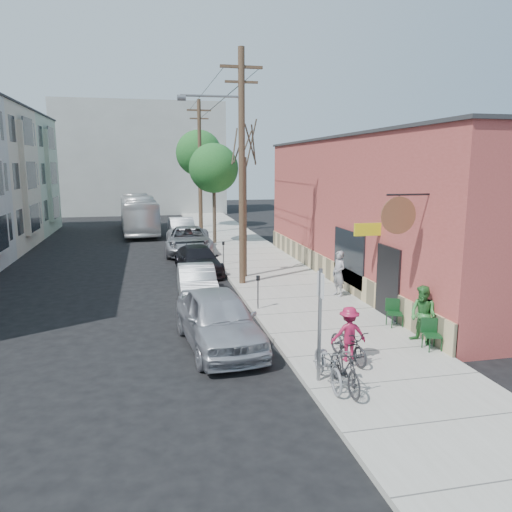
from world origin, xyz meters
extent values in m
plane|color=black|center=(0.00, 0.00, 0.00)|extent=(120.00, 120.00, 0.00)
cube|color=#A7A59B|center=(4.25, 11.00, 0.07)|extent=(4.50, 58.00, 0.15)
cube|color=#A3413C|center=(9.00, 5.00, 3.25)|extent=(5.00, 20.00, 6.50)
cube|color=#2B2B2D|center=(9.00, 5.00, 6.55)|extent=(5.20, 20.20, 0.12)
cube|color=tan|center=(6.48, 5.00, 0.55)|extent=(0.10, 20.00, 1.10)
cube|color=black|center=(6.47, -1.00, 1.30)|extent=(0.10, 1.60, 2.60)
cube|color=black|center=(6.47, 2.50, 1.60)|extent=(0.08, 3.00, 2.20)
cylinder|color=brown|center=(5.55, -3.20, 3.90)|extent=(1.10, 0.06, 1.10)
cube|color=#CECE18|center=(6.00, -0.20, 3.10)|extent=(1.00, 0.08, 0.45)
cube|color=#BEB29A|center=(-9.25, 18.00, 4.50)|extent=(1.10, 3.20, 7.00)
cube|color=#9EAD92|center=(-12.00, 26.00, 4.50)|extent=(6.00, 8.00, 9.00)
cube|color=#9EAD92|center=(-9.25, 26.00, 4.50)|extent=(1.10, 3.20, 7.00)
cube|color=#A9AAA5|center=(-2.00, 42.00, 6.00)|extent=(18.00, 8.00, 12.00)
cube|color=slate|center=(2.35, -5.58, 1.55)|extent=(0.07, 0.07, 2.80)
cube|color=silver|center=(2.35, -5.58, 2.55)|extent=(0.02, 0.45, 0.60)
cylinder|color=slate|center=(2.25, 0.79, 0.70)|extent=(0.06, 0.06, 1.10)
cylinder|color=black|center=(2.25, 0.79, 1.30)|extent=(0.14, 0.14, 0.18)
cylinder|color=slate|center=(2.25, 9.18, 0.70)|extent=(0.06, 0.06, 1.10)
cylinder|color=black|center=(2.25, 9.18, 1.30)|extent=(0.14, 0.14, 0.18)
cylinder|color=#503A28|center=(2.45, 4.90, 5.15)|extent=(0.28, 0.28, 10.00)
cube|color=#503A28|center=(2.45, 4.90, 9.35)|extent=(1.80, 0.12, 0.12)
cube|color=#503A28|center=(2.45, 4.90, 8.75)|extent=(1.40, 0.10, 0.10)
cylinder|color=slate|center=(-0.05, 4.90, 8.05)|extent=(0.35, 0.24, 0.24)
cylinder|color=#503A28|center=(2.45, 21.99, 5.15)|extent=(0.28, 0.28, 10.00)
cube|color=#503A28|center=(2.45, 21.99, 9.35)|extent=(1.80, 0.12, 0.12)
cube|color=#503A28|center=(2.45, 21.99, 8.75)|extent=(1.40, 0.10, 0.10)
cylinder|color=#44392C|center=(2.80, 6.23, 2.92)|extent=(0.24, 0.24, 5.55)
cylinder|color=#44392C|center=(2.80, 16.77, 2.50)|extent=(0.24, 0.24, 4.69)
sphere|color=#226326|center=(2.80, 16.77, 5.14)|extent=(3.27, 3.27, 3.27)
cylinder|color=#44392C|center=(2.80, 26.02, 3.05)|extent=(0.24, 0.24, 5.81)
sphere|color=#226326|center=(2.80, 26.02, 6.32)|extent=(3.82, 3.82, 3.82)
imported|color=gray|center=(5.81, 1.89, 1.07)|extent=(0.60, 0.76, 1.83)
imported|color=#307834|center=(6.20, -3.76, 1.02)|extent=(0.92, 1.02, 1.73)
imported|color=maroon|center=(3.56, -4.54, 0.90)|extent=(0.99, 0.61, 1.49)
imported|color=black|center=(3.56, -4.54, 0.60)|extent=(0.89, 1.78, 0.89)
imported|color=black|center=(2.77, -6.20, 0.69)|extent=(0.51, 1.79, 1.07)
imported|color=slate|center=(2.50, -5.82, 0.66)|extent=(0.72, 1.94, 1.01)
imported|color=#B2B2BA|center=(0.35, -2.34, 0.85)|extent=(2.48, 5.14, 1.69)
imported|color=#A3A8AB|center=(0.26, 3.18, 0.68)|extent=(1.52, 4.16, 1.36)
imported|color=black|center=(0.80, 8.05, 0.67)|extent=(2.32, 4.76, 1.34)
imported|color=#919298|center=(0.80, 13.80, 0.82)|extent=(3.02, 6.03, 1.64)
imported|color=#B0B2B8|center=(0.79, 19.65, 0.79)|extent=(1.83, 4.86, 1.58)
imported|color=white|center=(-2.29, 24.33, 1.48)|extent=(3.18, 10.79, 2.97)
camera|label=1|loc=(-1.59, -16.45, 5.35)|focal=35.00mm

